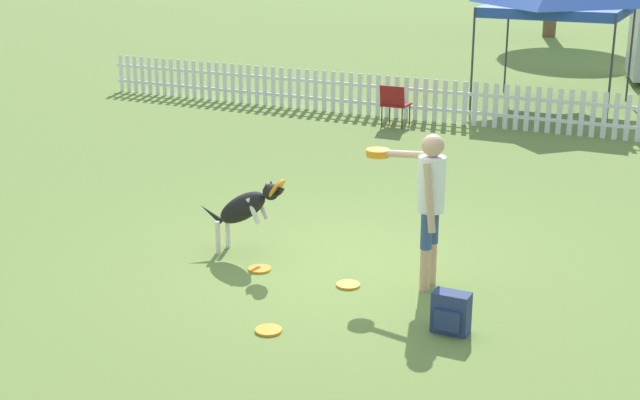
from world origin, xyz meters
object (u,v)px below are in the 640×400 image
at_px(handler_person, 427,192).
at_px(backpack_on_grass, 451,313).
at_px(folding_chair_center, 394,102).
at_px(frisbee_midfield, 260,269).
at_px(leaping_dog, 245,207).
at_px(frisbee_near_dog, 348,285).
at_px(frisbee_near_handler, 269,330).

height_order(handler_person, backpack_on_grass, handler_person).
bearing_deg(backpack_on_grass, folding_chair_center, 114.82).
bearing_deg(frisbee_midfield, folding_chair_center, 100.08).
distance_m(leaping_dog, folding_chair_center, 7.12).
distance_m(frisbee_near_dog, frisbee_midfield, 1.06).
relative_size(frisbee_near_dog, folding_chair_center, 0.32).
relative_size(backpack_on_grass, folding_chair_center, 0.50).
xyz_separation_m(handler_person, leaping_dog, (-2.16, -0.01, -0.46)).
relative_size(leaping_dog, frisbee_midfield, 4.47).
xyz_separation_m(handler_person, frisbee_near_dog, (-0.72, -0.36, -1.02)).
distance_m(leaping_dog, frisbee_near_dog, 1.59).
bearing_deg(frisbee_near_handler, backpack_on_grass, 25.41).
distance_m(handler_person, leaping_dog, 2.21).
bearing_deg(frisbee_near_handler, folding_chair_center, 103.91).
bearing_deg(folding_chair_center, backpack_on_grass, 114.79).
bearing_deg(frisbee_midfield, backpack_on_grass, -13.72).
distance_m(handler_person, frisbee_near_dog, 1.30).
xyz_separation_m(frisbee_midfield, folding_chair_center, (-1.32, 7.42, 0.46)).
relative_size(frisbee_midfield, folding_chair_center, 0.32).
xyz_separation_m(leaping_dog, frisbee_near_handler, (1.22, -1.67, -0.56)).
xyz_separation_m(frisbee_near_handler, folding_chair_center, (-2.16, 8.73, 0.46)).
distance_m(frisbee_near_handler, frisbee_near_dog, 1.35).
distance_m(backpack_on_grass, folding_chair_center, 8.82).
distance_m(handler_person, frisbee_near_handler, 2.18).
distance_m(frisbee_near_dog, folding_chair_center, 7.79).
relative_size(frisbee_midfield, backpack_on_grass, 0.64).
xyz_separation_m(leaping_dog, backpack_on_grass, (2.76, -0.94, -0.38)).
height_order(frisbee_near_handler, folding_chair_center, folding_chair_center).
height_order(leaping_dog, frisbee_near_dog, leaping_dog).
height_order(frisbee_near_dog, frisbee_midfield, same).
relative_size(leaping_dog, backpack_on_grass, 2.85).
xyz_separation_m(frisbee_near_dog, folding_chair_center, (-2.38, 7.40, 0.46)).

